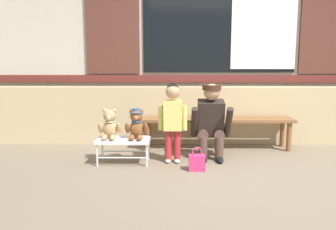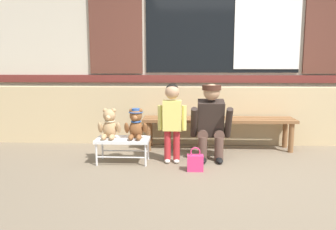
# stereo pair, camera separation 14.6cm
# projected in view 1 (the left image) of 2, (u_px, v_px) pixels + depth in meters

# --- Properties ---
(ground_plane) EXTENTS (60.00, 60.00, 0.00)m
(ground_plane) POSITION_uv_depth(u_px,v_px,m) (239.00, 172.00, 3.74)
(ground_plane) COLOR #756651
(brick_low_wall) EXTENTS (7.92, 0.25, 0.85)m
(brick_low_wall) POSITION_uv_depth(u_px,v_px,m) (221.00, 115.00, 5.09)
(brick_low_wall) COLOR tan
(brick_low_wall) RESTS_ON ground
(shop_facade) EXTENTS (8.08, 0.26, 3.42)m
(shop_facade) POSITION_uv_depth(u_px,v_px,m) (219.00, 30.00, 5.40)
(shop_facade) COLOR beige
(shop_facade) RESTS_ON ground
(wooden_bench_long) EXTENTS (2.10, 0.40, 0.44)m
(wooden_bench_long) POSITION_uv_depth(u_px,v_px,m) (217.00, 123.00, 4.73)
(wooden_bench_long) COLOR brown
(wooden_bench_long) RESTS_ON ground
(small_display_bench) EXTENTS (0.64, 0.36, 0.30)m
(small_display_bench) POSITION_uv_depth(u_px,v_px,m) (123.00, 141.00, 4.06)
(small_display_bench) COLOR silver
(small_display_bench) RESTS_ON ground
(teddy_bear_plain) EXTENTS (0.28, 0.26, 0.36)m
(teddy_bear_plain) POSITION_uv_depth(u_px,v_px,m) (110.00, 125.00, 4.03)
(teddy_bear_plain) COLOR tan
(teddy_bear_plain) RESTS_ON small_display_bench
(teddy_bear_with_hat) EXTENTS (0.28, 0.27, 0.36)m
(teddy_bear_with_hat) POSITION_uv_depth(u_px,v_px,m) (136.00, 124.00, 4.03)
(teddy_bear_with_hat) COLOR brown
(teddy_bear_with_hat) RESTS_ON small_display_bench
(child_standing) EXTENTS (0.35, 0.18, 0.96)m
(child_standing) POSITION_uv_depth(u_px,v_px,m) (173.00, 114.00, 4.03)
(child_standing) COLOR #B7282D
(child_standing) RESTS_ON ground
(adult_crouching) EXTENTS (0.50, 0.49, 0.95)m
(adult_crouching) POSITION_uv_depth(u_px,v_px,m) (212.00, 121.00, 4.21)
(adult_crouching) COLOR brown
(adult_crouching) RESTS_ON ground
(handbag_on_ground) EXTENTS (0.18, 0.11, 0.27)m
(handbag_on_ground) POSITION_uv_depth(u_px,v_px,m) (197.00, 162.00, 3.79)
(handbag_on_ground) COLOR #E53370
(handbag_on_ground) RESTS_ON ground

